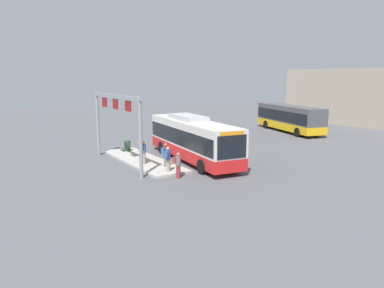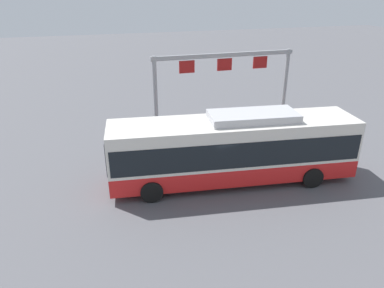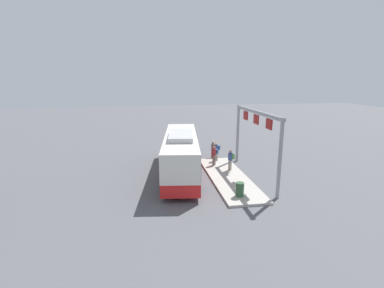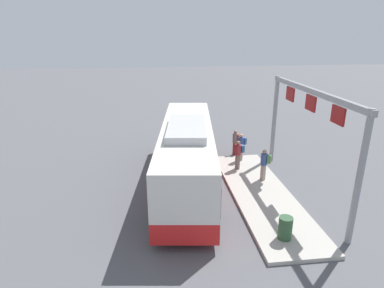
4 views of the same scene
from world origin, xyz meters
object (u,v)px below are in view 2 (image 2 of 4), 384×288
at_px(person_boarding, 142,145).
at_px(trash_bin, 297,134).
at_px(person_waiting_near, 165,139).
at_px(person_waiting_far, 211,130).
at_px(bus_main, 233,147).
at_px(person_waiting_mid, 190,140).

distance_m(person_boarding, trash_bin, 9.28).
height_order(person_waiting_near, person_waiting_far, same).
bearing_deg(person_boarding, bus_main, 74.87).
distance_m(person_waiting_mid, trash_bin, 6.72).
relative_size(bus_main, person_waiting_near, 7.04).
xyz_separation_m(person_waiting_mid, trash_bin, (-6.71, -0.07, -0.44)).
distance_m(bus_main, person_waiting_near, 4.42).
relative_size(person_boarding, person_waiting_near, 1.00).
relative_size(bus_main, trash_bin, 13.06).
bearing_deg(person_waiting_mid, person_boarding, -119.16).
bearing_deg(person_waiting_far, trash_bin, 107.13).
relative_size(person_boarding, person_waiting_mid, 1.00).
bearing_deg(person_boarding, trash_bin, 115.25).
bearing_deg(bus_main, trash_bin, -143.25).
xyz_separation_m(person_boarding, person_waiting_near, (-1.29, -0.01, 0.16)).
relative_size(person_waiting_mid, trash_bin, 1.86).
relative_size(person_waiting_near, trash_bin, 1.86).
distance_m(person_waiting_near, person_waiting_mid, 1.36).
xyz_separation_m(person_boarding, person_waiting_far, (-4.14, -0.48, 0.16)).
height_order(person_boarding, person_waiting_mid, person_waiting_mid).
height_order(person_waiting_mid, trash_bin, person_waiting_mid).
distance_m(person_boarding, person_waiting_mid, 2.61).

